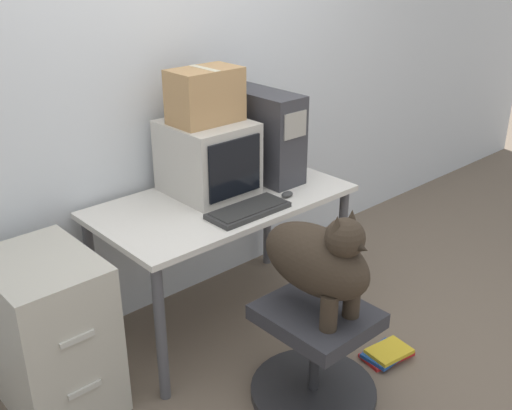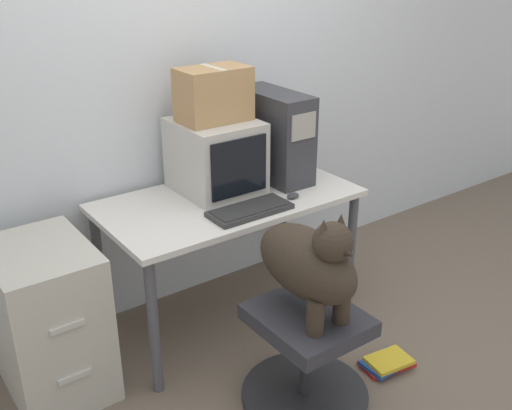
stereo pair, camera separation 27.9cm
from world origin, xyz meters
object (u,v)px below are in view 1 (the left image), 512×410
at_px(cardboard_box, 205,96).
at_px(crt_monitor, 208,158).
at_px(pc_tower, 262,135).
at_px(filing_cabinet, 50,334).
at_px(keyboard, 248,210).
at_px(book_stack_floor, 387,353).
at_px(office_chair, 315,354).
at_px(dog, 319,259).

bearing_deg(cardboard_box, crt_monitor, -90.00).
bearing_deg(pc_tower, filing_cabinet, -176.16).
bearing_deg(cardboard_box, pc_tower, -4.46).
height_order(keyboard, book_stack_floor, keyboard).
bearing_deg(pc_tower, office_chair, -118.31).
xyz_separation_m(crt_monitor, dog, (-0.10, -0.87, -0.20)).
xyz_separation_m(office_chair, filing_cabinet, (-0.88, 0.76, 0.14)).
xyz_separation_m(keyboard, book_stack_floor, (0.40, -0.60, -0.71)).
xyz_separation_m(pc_tower, book_stack_floor, (0.01, -0.92, -0.94)).
bearing_deg(cardboard_box, keyboard, -94.66).
height_order(cardboard_box, book_stack_floor, cardboard_box).
bearing_deg(office_chair, crt_monitor, 83.44).
height_order(pc_tower, office_chair, pc_tower).
bearing_deg(keyboard, book_stack_floor, -56.52).
relative_size(pc_tower, book_stack_floor, 1.78).
distance_m(keyboard, office_chair, 0.74).
relative_size(dog, cardboard_box, 1.55).
distance_m(pc_tower, keyboard, 0.55).
bearing_deg(filing_cabinet, cardboard_box, 6.83).
relative_size(crt_monitor, keyboard, 1.06).
distance_m(crt_monitor, pc_tower, 0.36).
bearing_deg(dog, filing_cabinet, 139.28).
bearing_deg(pc_tower, keyboard, -140.35).
distance_m(crt_monitor, cardboard_box, 0.32).
xyz_separation_m(office_chair, dog, (0.00, 0.00, 0.49)).
distance_m(filing_cabinet, book_stack_floor, 1.62).
bearing_deg(book_stack_floor, dog, 171.43).
relative_size(crt_monitor, dog, 0.80).
xyz_separation_m(office_chair, cardboard_box, (0.10, 0.88, 1.01)).
bearing_deg(dog, cardboard_box, 83.46).
height_order(dog, book_stack_floor, dog).
bearing_deg(crt_monitor, office_chair, -96.56).
bearing_deg(office_chair, dog, 90.00).
bearing_deg(book_stack_floor, office_chair, 171.53).
distance_m(office_chair, book_stack_floor, 0.51).
bearing_deg(book_stack_floor, filing_cabinet, 148.44).
distance_m(keyboard, filing_cabinet, 1.05).
bearing_deg(dog, pc_tower, 61.67).
height_order(keyboard, dog, dog).
relative_size(pc_tower, keyboard, 1.21).
distance_m(crt_monitor, dog, 0.90).
xyz_separation_m(filing_cabinet, book_stack_floor, (1.35, -0.83, -0.33)).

